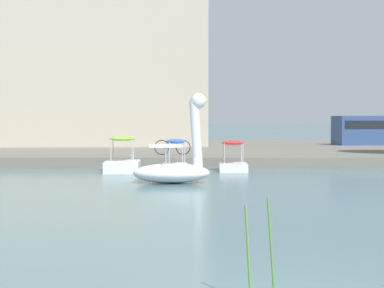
% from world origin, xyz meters
% --- Properties ---
extents(shore_bank_far, '(114.33, 27.87, 0.46)m').
position_xyz_m(shore_bank_far, '(0.00, 36.93, 0.23)').
color(shore_bank_far, '#6B665B').
rests_on(shore_bank_far, ground_plane).
extents(swan_boat, '(2.70, 1.58, 3.07)m').
position_xyz_m(swan_boat, '(-1.75, 15.73, 0.62)').
color(swan_boat, white).
rests_on(swan_boat, ground_plane).
extents(pedal_boat_red, '(1.20, 1.94, 1.30)m').
position_xyz_m(pedal_boat_red, '(0.59, 21.21, 0.42)').
color(pedal_boat_red, white).
rests_on(pedal_boat_red, ground_plane).
extents(pedal_boat_blue, '(1.16, 1.83, 1.37)m').
position_xyz_m(pedal_boat_blue, '(-1.80, 20.74, 0.41)').
color(pedal_boat_blue, white).
rests_on(pedal_boat_blue, ground_plane).
extents(pedal_boat_lime, '(1.46, 2.42, 1.48)m').
position_xyz_m(pedal_boat_lime, '(-4.02, 20.75, 0.42)').
color(pedal_boat_lime, white).
rests_on(pedal_boat_lime, ground_plane).
extents(bicycle_parked, '(1.76, 0.07, 0.73)m').
position_xyz_m(bicycle_parked, '(-2.06, 25.67, 0.83)').
color(bicycle_parked, black).
rests_on(bicycle_parked, shore_bank_far).
extents(parked_van, '(5.11, 2.77, 1.96)m').
position_xyz_m(parked_van, '(11.07, 39.03, 1.52)').
color(parked_van, navy).
rests_on(parked_van, shore_bank_far).
extents(apartment_block, '(23.07, 13.16, 9.90)m').
position_xyz_m(apartment_block, '(-11.56, 40.07, 5.41)').
color(apartment_block, '#B2A893').
rests_on(apartment_block, shore_bank_far).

